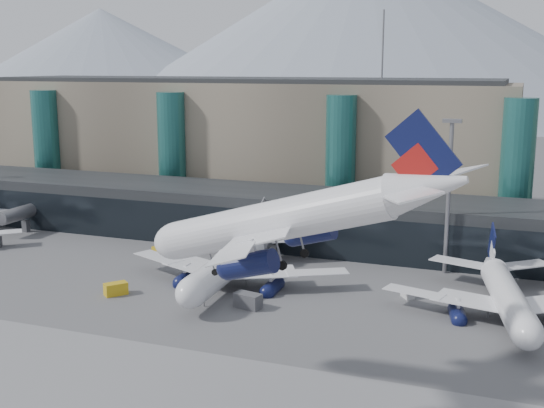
% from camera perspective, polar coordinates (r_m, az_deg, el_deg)
% --- Properties ---
extents(ground, '(900.00, 900.00, 0.00)m').
position_cam_1_polar(ground, '(83.51, -11.35, -12.76)').
color(ground, '#515154').
rests_on(ground, ground).
extents(concourse, '(170.00, 27.00, 10.00)m').
position_cam_1_polar(concourse, '(131.96, 1.76, -1.17)').
color(concourse, black).
rests_on(concourse, ground).
extents(terminal_main, '(130.00, 30.00, 31.00)m').
position_cam_1_polar(terminal_main, '(168.82, -2.77, 5.23)').
color(terminal_main, gray).
rests_on(terminal_main, ground).
extents(teal_towers, '(116.40, 19.40, 46.00)m').
position_cam_1_polar(teal_towers, '(150.52, -1.65, 3.91)').
color(teal_towers, '#22615D').
rests_on(teal_towers, ground).
extents(mountain_ridge, '(910.00, 400.00, 110.00)m').
position_cam_1_polar(mountain_ridge, '(445.12, 17.58, 12.56)').
color(mountain_ridge, gray).
rests_on(mountain_ridge, ground).
extents(lightmast_mid, '(3.00, 1.20, 25.60)m').
position_cam_1_polar(lightmast_mid, '(114.51, 14.57, 1.31)').
color(lightmast_mid, slate).
rests_on(lightmast_mid, ground).
extents(hero_jet, '(35.53, 35.47, 11.53)m').
position_cam_1_polar(hero_jet, '(64.99, 2.69, -0.30)').
color(hero_jet, white).
rests_on(hero_jet, ground).
extents(jet_parked_mid, '(38.63, 37.62, 12.44)m').
position_cam_1_polar(jet_parked_mid, '(109.58, -2.97, -3.99)').
color(jet_parked_mid, white).
rests_on(jet_parked_mid, ground).
extents(jet_parked_right, '(34.46, 35.11, 11.31)m').
position_cam_1_polar(jet_parked_right, '(100.84, 18.87, -6.26)').
color(jet_parked_right, white).
rests_on(jet_parked_right, ground).
extents(veh_b, '(2.38, 2.97, 1.49)m').
position_cam_1_polar(veh_b, '(126.98, -9.37, -3.80)').
color(veh_b, gold).
rests_on(veh_b, ground).
extents(veh_c, '(4.18, 2.79, 2.13)m').
position_cam_1_polar(veh_c, '(98.20, -2.03, -8.08)').
color(veh_c, '#47474B').
rests_on(veh_c, ground).
extents(veh_g, '(2.36, 2.54, 1.29)m').
position_cam_1_polar(veh_g, '(104.31, 11.28, -7.36)').
color(veh_g, silver).
rests_on(veh_g, ground).
extents(veh_h, '(3.49, 3.74, 1.86)m').
position_cam_1_polar(veh_h, '(106.15, -12.93, -6.93)').
color(veh_h, gold).
rests_on(veh_h, ground).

